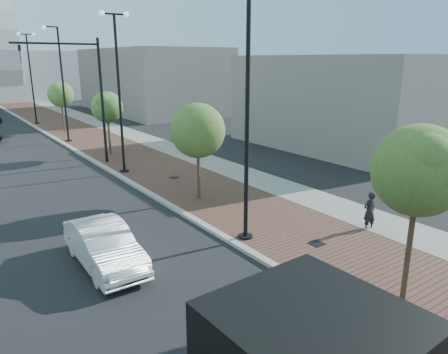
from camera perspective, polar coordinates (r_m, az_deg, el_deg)
sidewalk at (r=43.95m, az=-18.78°, el=6.20°), size 7.00×140.00×0.12m
concrete_strip at (r=44.77m, az=-15.46°, el=6.63°), size 2.40×140.00×0.13m
curb at (r=43.12m, az=-23.23°, el=5.60°), size 0.30×140.00×0.14m
white_sedan at (r=14.73m, az=-15.99°, el=-8.95°), size 1.55×4.42×1.45m
pedestrian at (r=17.89m, az=19.15°, el=-4.44°), size 0.65×0.48×1.65m
streetlight_1 at (r=15.04m, az=2.81°, el=6.60°), size 1.44×0.56×9.21m
streetlight_2 at (r=25.52m, az=-14.05°, el=11.01°), size 1.72×0.56×9.28m
streetlight_3 at (r=36.94m, az=-21.14°, el=11.02°), size 1.44×0.56×9.21m
streetlight_4 at (r=48.64m, az=-24.72°, el=12.11°), size 1.72×0.56×9.28m
traffic_mast at (r=28.04m, az=-18.11°, el=11.43°), size 5.09×0.20×8.00m
tree_0 at (r=12.12m, az=24.99°, el=0.80°), size 2.48×2.45×5.15m
tree_1 at (r=19.92m, az=-3.51°, el=6.30°), size 2.61×2.60×4.78m
tree_2 at (r=30.70m, az=-15.53°, el=9.10°), size 2.26×2.19×4.58m
tree_3 at (r=42.14m, az=-21.25°, el=10.39°), size 2.36×2.30×4.72m
commercial_block_ne at (r=57.35m, az=-9.88°, el=12.81°), size 12.00×22.00×8.00m
commercial_block_e at (r=34.52m, az=15.87°, el=9.80°), size 10.00×16.00×7.00m
utility_cover_1 at (r=16.12m, az=12.49°, el=-8.81°), size 0.50×0.50×0.02m
utility_cover_2 at (r=24.38m, az=-6.79°, el=-0.06°), size 0.50×0.50×0.02m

